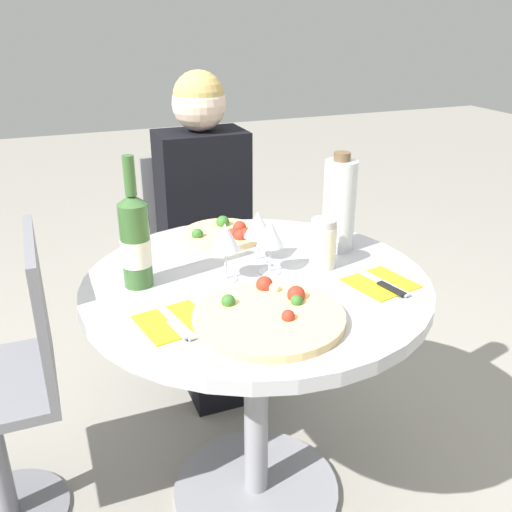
# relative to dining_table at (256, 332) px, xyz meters

# --- Properties ---
(ground_plane) EXTENTS (12.00, 12.00, 0.00)m
(ground_plane) POSITION_rel_dining_table_xyz_m (0.00, 0.00, -0.59)
(ground_plane) COLOR gray
(ground_plane) RESTS_ON ground
(dining_table) EXTENTS (0.91, 0.91, 0.75)m
(dining_table) POSITION_rel_dining_table_xyz_m (0.00, 0.00, 0.00)
(dining_table) COLOR gray
(dining_table) RESTS_ON ground_plane
(chair_behind_diner) EXTENTS (0.39, 0.39, 0.87)m
(chair_behind_diner) POSITION_rel_dining_table_xyz_m (0.07, 0.80, -0.15)
(chair_behind_diner) COLOR slate
(chair_behind_diner) RESTS_ON ground_plane
(seated_diner) EXTENTS (0.33, 0.43, 1.21)m
(seated_diner) POSITION_rel_dining_table_xyz_m (0.07, 0.66, -0.03)
(seated_diner) COLOR black
(seated_diner) RESTS_ON ground_plane
(chair_empty_side) EXTENTS (0.39, 0.39, 0.87)m
(chair_empty_side) POSITION_rel_dining_table_xyz_m (-0.67, 0.19, -0.15)
(chair_empty_side) COLOR slate
(chair_empty_side) RESTS_ON ground_plane
(pizza_large) EXTENTS (0.35, 0.35, 0.05)m
(pizza_large) POSITION_rel_dining_table_xyz_m (-0.05, -0.21, 0.18)
(pizza_large) COLOR #E5C17F
(pizza_large) RESTS_ON dining_table
(pizza_small_far) EXTENTS (0.25, 0.25, 0.05)m
(pizza_small_far) POSITION_rel_dining_table_xyz_m (0.01, 0.30, 0.18)
(pizza_small_far) COLOR #E5C17F
(pizza_small_far) RESTS_ON dining_table
(wine_bottle) EXTENTS (0.08, 0.08, 0.34)m
(wine_bottle) POSITION_rel_dining_table_xyz_m (-0.29, 0.07, 0.29)
(wine_bottle) COLOR #38602D
(wine_bottle) RESTS_ON dining_table
(tall_carafe) EXTENTS (0.09, 0.09, 0.29)m
(tall_carafe) POSITION_rel_dining_table_xyz_m (0.30, 0.10, 0.30)
(tall_carafe) COLOR silver
(tall_carafe) RESTS_ON dining_table
(sugar_shaker) EXTENTS (0.07, 0.07, 0.14)m
(sugar_shaker) POSITION_rel_dining_table_xyz_m (0.19, -0.00, 0.23)
(sugar_shaker) COLOR silver
(sugar_shaker) RESTS_ON dining_table
(wine_glass_front_left) EXTENTS (0.08, 0.08, 0.16)m
(wine_glass_front_left) POSITION_rel_dining_table_xyz_m (-0.08, 0.02, 0.28)
(wine_glass_front_left) COLOR silver
(wine_glass_front_left) RESTS_ON dining_table
(wine_glass_front_right) EXTENTS (0.07, 0.07, 0.15)m
(wine_glass_front_right) POSITION_rel_dining_table_xyz_m (0.05, 0.02, 0.28)
(wine_glass_front_right) COLOR silver
(wine_glass_front_right) RESTS_ON dining_table
(wine_glass_back_right) EXTENTS (0.08, 0.08, 0.14)m
(wine_glass_back_right) POSITION_rel_dining_table_xyz_m (0.05, 0.11, 0.27)
(wine_glass_back_right) COLOR silver
(wine_glass_back_right) RESTS_ON dining_table
(place_setting_left) EXTENTS (0.18, 0.19, 0.01)m
(place_setting_left) POSITION_rel_dining_table_xyz_m (-0.26, -0.15, 0.17)
(place_setting_left) COLOR yellow
(place_setting_left) RESTS_ON dining_table
(place_setting_right) EXTENTS (0.18, 0.19, 0.01)m
(place_setting_right) POSITION_rel_dining_table_xyz_m (0.29, -0.15, 0.17)
(place_setting_right) COLOR yellow
(place_setting_right) RESTS_ON dining_table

